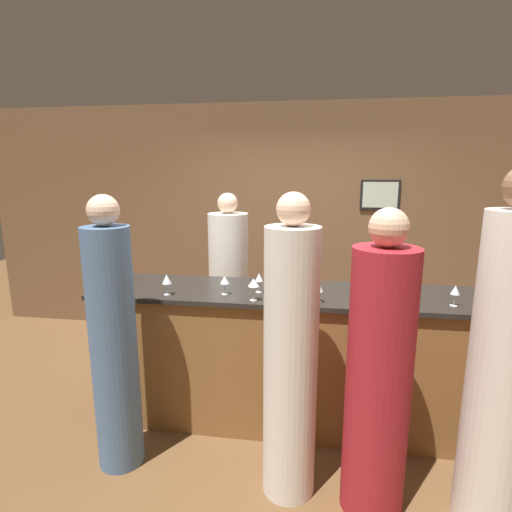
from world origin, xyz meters
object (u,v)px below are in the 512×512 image
(guest_3, at_px, (503,369))
(wine_bottle_0, at_px, (386,275))
(guest_0, at_px, (378,379))
(guest_1, at_px, (290,361))
(bartender, at_px, (229,292))
(guest_2, at_px, (114,344))

(guest_3, height_order, wine_bottle_0, guest_3)
(guest_0, height_order, guest_3, guest_3)
(guest_1, bearing_deg, wine_bottle_0, 52.28)
(guest_0, xyz_separation_m, guest_3, (0.64, -0.01, 0.12))
(bartender, xyz_separation_m, guest_2, (-0.47, -1.42, 0.05))
(guest_1, height_order, wine_bottle_0, guest_1)
(guest_0, relative_size, wine_bottle_0, 5.58)
(bartender, relative_size, guest_1, 0.96)
(guest_2, bearing_deg, guest_1, -3.65)
(bartender, relative_size, guest_0, 0.99)
(guest_3, bearing_deg, guest_1, 176.69)
(guest_2, bearing_deg, bartender, 71.62)
(guest_0, height_order, guest_2, guest_2)
(guest_2, bearing_deg, guest_3, -3.48)
(guest_1, xyz_separation_m, guest_2, (-1.18, 0.08, -0.01))
(bartender, bearing_deg, guest_1, 115.34)
(bartender, distance_m, guest_1, 1.66)
(guest_3, distance_m, wine_bottle_0, 1.08)
(guest_0, relative_size, guest_3, 0.89)
(bartender, xyz_separation_m, wine_bottle_0, (1.38, -0.63, 0.39))
(guest_2, xyz_separation_m, wine_bottle_0, (1.85, 0.79, 0.34))
(guest_0, distance_m, guest_2, 1.70)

